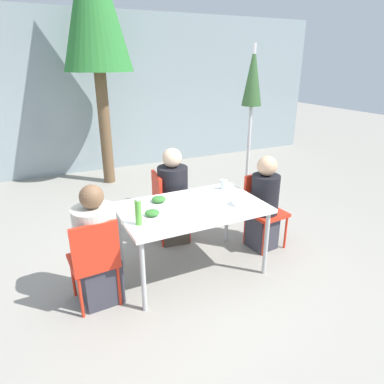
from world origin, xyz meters
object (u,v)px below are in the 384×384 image
chair_right (262,205)px  person_far (173,199)px  person_left (98,249)px  tree_behind_left (93,0)px  chair_left (94,257)px  closed_umbrella (252,96)px  drinking_cup (224,185)px  bottle (138,212)px  salad_bowl (241,202)px  person_right (264,205)px  chair_far (166,202)px

chair_right → person_far: person_far is taller
person_left → tree_behind_left: bearing=72.5°
chair_left → chair_right: same height
closed_umbrella → drinking_cup: closed_umbrella is taller
chair_left → bottle: bottle is taller
person_left → salad_bowl: (1.43, -0.13, 0.25)m
chair_right → tree_behind_left: size_ratio=0.21×
chair_left → drinking_cup: chair_left is taller
salad_bowl → drinking_cup: bearing=80.6°
drinking_cup → tree_behind_left: size_ratio=0.03×
chair_left → drinking_cup: 1.63m
closed_umbrella → salad_bowl: closed_umbrella is taller
person_far → tree_behind_left: 3.54m
person_far → tree_behind_left: tree_behind_left is taller
person_left → drinking_cup: (1.50, 0.33, 0.27)m
chair_left → chair_right: size_ratio=1.00×
chair_right → salad_bowl: size_ratio=4.93×
person_left → person_right: (1.94, 0.14, 0.01)m
person_far → tree_behind_left: size_ratio=0.29×
person_left → chair_right: bearing=3.1°
person_left → person_far: (1.05, 0.75, 0.02)m
drinking_cup → tree_behind_left: 3.76m
person_right → bottle: size_ratio=4.57×
chair_far → drinking_cup: bearing=54.4°
drinking_cup → tree_behind_left: tree_behind_left is taller
person_right → tree_behind_left: bearing=-75.8°
bottle → tree_behind_left: 4.06m
closed_umbrella → bottle: size_ratio=9.35×
closed_umbrella → bottle: 2.37m
chair_left → tree_behind_left: tree_behind_left is taller
chair_far → bottle: 1.16m
person_right → person_far: size_ratio=0.96×
closed_umbrella → salad_bowl: (-0.87, -1.14, -0.90)m
closed_umbrella → tree_behind_left: bearing=122.1°
drinking_cup → person_right: bearing=-23.9°
salad_bowl → tree_behind_left: size_ratio=0.04×
chair_far → salad_bowl: (0.45, -0.94, 0.27)m
chair_right → person_right: (-0.04, -0.08, 0.03)m
person_left → drinking_cup: person_left is taller
chair_right → chair_far: (-1.00, 0.59, 0.00)m
person_far → bottle: size_ratio=4.77×
chair_right → salad_bowl: (-0.56, -0.35, 0.27)m
person_left → chair_far: (0.98, 0.81, -0.02)m
person_far → salad_bowl: 0.98m
closed_umbrella → person_right: bearing=-112.1°
chair_left → person_left: person_left is taller
chair_right → tree_behind_left: tree_behind_left is taller
chair_far → person_far: (0.07, -0.06, 0.04)m
chair_right → tree_behind_left: bearing=-74.7°
person_far → salad_bowl: bearing=29.8°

